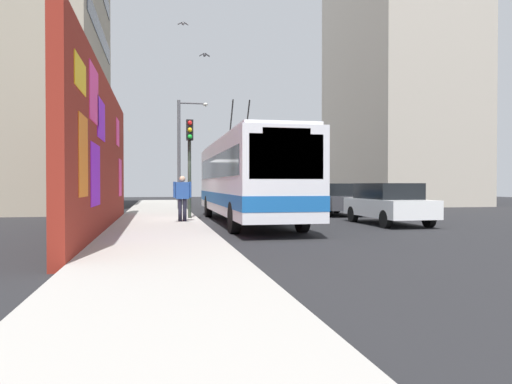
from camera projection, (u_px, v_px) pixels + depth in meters
ground_plane at (199, 222)px, 19.77m from camera, size 80.00×80.00×0.00m
sidewalk_slab at (159, 221)px, 19.45m from camera, size 48.00×3.20×0.15m
graffiti_wall at (103, 156)px, 15.49m from camera, size 14.76×0.32×4.87m
building_far_left at (28, 69)px, 28.90m from camera, size 13.48×8.30×16.82m
building_far_right at (397, 84)px, 38.41m from camera, size 12.96×8.05×19.02m
city_bus at (246, 177)px, 19.11m from camera, size 12.25×2.49×5.08m
parked_car_white at (388, 203)px, 18.52m from camera, size 4.41×1.88×1.58m
parked_car_dark_gray at (333, 198)px, 24.38m from camera, size 4.54×1.76×1.58m
parked_car_navy at (299, 196)px, 30.19m from camera, size 4.24×1.75×1.58m
pedestrian_at_curb at (182, 195)px, 18.17m from camera, size 0.23×0.68×1.70m
traffic_light at (190, 152)px, 19.81m from camera, size 0.49×0.28×4.05m
street_lamp at (183, 146)px, 27.44m from camera, size 0.44×1.73×6.15m
flying_pigeons at (202, 13)px, 20.05m from camera, size 11.86×4.35×2.21m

